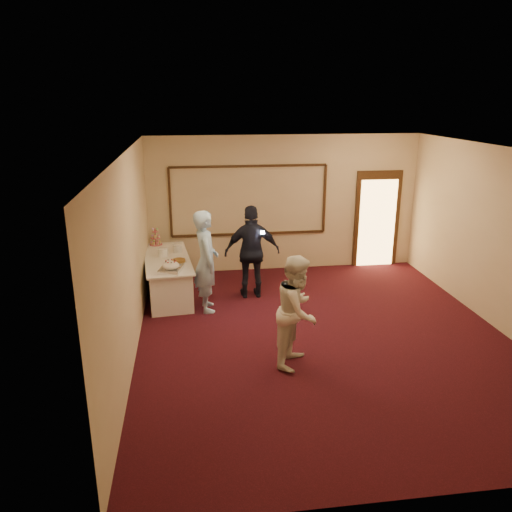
{
  "coord_description": "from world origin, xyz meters",
  "views": [
    {
      "loc": [
        -2.1,
        -7.19,
        3.76
      ],
      "look_at": [
        -0.99,
        0.9,
        1.15
      ],
      "focal_mm": 35.0,
      "sensor_mm": 36.0,
      "label": 1
    }
  ],
  "objects_px": {
    "plate_stack_a": "(163,252)",
    "guest": "(252,252)",
    "buffet_table": "(168,276)",
    "cupcake_stand": "(156,238)",
    "man": "(206,261)",
    "woman": "(298,311)",
    "tart": "(179,261)",
    "plate_stack_b": "(177,248)",
    "pavlova_tray": "(171,267)"
  },
  "relations": [
    {
      "from": "plate_stack_a",
      "to": "guest",
      "type": "bearing_deg",
      "value": -13.25
    },
    {
      "from": "buffet_table",
      "to": "cupcake_stand",
      "type": "xyz_separation_m",
      "value": [
        -0.26,
        0.95,
        0.52
      ]
    },
    {
      "from": "plate_stack_a",
      "to": "man",
      "type": "height_order",
      "value": "man"
    },
    {
      "from": "buffet_table",
      "to": "woman",
      "type": "relative_size",
      "value": 1.38
    },
    {
      "from": "tart",
      "to": "woman",
      "type": "relative_size",
      "value": 0.17
    },
    {
      "from": "tart",
      "to": "man",
      "type": "bearing_deg",
      "value": -45.21
    },
    {
      "from": "plate_stack_a",
      "to": "guest",
      "type": "relative_size",
      "value": 0.11
    },
    {
      "from": "buffet_table",
      "to": "plate_stack_b",
      "type": "bearing_deg",
      "value": 60.28
    },
    {
      "from": "pavlova_tray",
      "to": "tart",
      "type": "height_order",
      "value": "pavlova_tray"
    },
    {
      "from": "plate_stack_a",
      "to": "tart",
      "type": "bearing_deg",
      "value": -53.41
    },
    {
      "from": "plate_stack_b",
      "to": "woman",
      "type": "relative_size",
      "value": 0.12
    },
    {
      "from": "buffet_table",
      "to": "woman",
      "type": "bearing_deg",
      "value": -56.46
    },
    {
      "from": "tart",
      "to": "man",
      "type": "relative_size",
      "value": 0.15
    },
    {
      "from": "tart",
      "to": "guest",
      "type": "bearing_deg",
      "value": 0.7
    },
    {
      "from": "man",
      "to": "tart",
      "type": "bearing_deg",
      "value": 39.3
    },
    {
      "from": "plate_stack_b",
      "to": "buffet_table",
      "type": "bearing_deg",
      "value": -119.72
    },
    {
      "from": "plate_stack_b",
      "to": "pavlova_tray",
      "type": "bearing_deg",
      "value": -95.01
    },
    {
      "from": "plate_stack_b",
      "to": "man",
      "type": "xyz_separation_m",
      "value": [
        0.53,
        -1.17,
        0.08
      ]
    },
    {
      "from": "buffet_table",
      "to": "cupcake_stand",
      "type": "distance_m",
      "value": 1.12
    },
    {
      "from": "pavlova_tray",
      "to": "woman",
      "type": "relative_size",
      "value": 0.35
    },
    {
      "from": "plate_stack_a",
      "to": "pavlova_tray",
      "type": "bearing_deg",
      "value": -78.79
    },
    {
      "from": "woman",
      "to": "man",
      "type": "bearing_deg",
      "value": 58.79
    },
    {
      "from": "man",
      "to": "woman",
      "type": "bearing_deg",
      "value": -155.73
    },
    {
      "from": "buffet_table",
      "to": "man",
      "type": "height_order",
      "value": "man"
    },
    {
      "from": "cupcake_stand",
      "to": "plate_stack_a",
      "type": "distance_m",
      "value": 0.87
    },
    {
      "from": "plate_stack_b",
      "to": "man",
      "type": "distance_m",
      "value": 1.29
    },
    {
      "from": "cupcake_stand",
      "to": "plate_stack_b",
      "type": "height_order",
      "value": "cupcake_stand"
    },
    {
      "from": "plate_stack_b",
      "to": "guest",
      "type": "xyz_separation_m",
      "value": [
        1.44,
        -0.65,
        0.06
      ]
    },
    {
      "from": "tart",
      "to": "woman",
      "type": "height_order",
      "value": "woman"
    },
    {
      "from": "guest",
      "to": "buffet_table",
      "type": "bearing_deg",
      "value": -9.63
    },
    {
      "from": "man",
      "to": "plate_stack_b",
      "type": "bearing_deg",
      "value": 18.89
    },
    {
      "from": "buffet_table",
      "to": "cupcake_stand",
      "type": "height_order",
      "value": "cupcake_stand"
    },
    {
      "from": "man",
      "to": "guest",
      "type": "relative_size",
      "value": 1.03
    },
    {
      "from": "cupcake_stand",
      "to": "pavlova_tray",
      "type": "bearing_deg",
      "value": -78.32
    },
    {
      "from": "cupcake_stand",
      "to": "tart",
      "type": "height_order",
      "value": "cupcake_stand"
    },
    {
      "from": "woman",
      "to": "guest",
      "type": "height_order",
      "value": "guest"
    },
    {
      "from": "plate_stack_b",
      "to": "man",
      "type": "bearing_deg",
      "value": -65.62
    },
    {
      "from": "cupcake_stand",
      "to": "plate_stack_a",
      "type": "bearing_deg",
      "value": -77.81
    },
    {
      "from": "plate_stack_a",
      "to": "guest",
      "type": "xyz_separation_m",
      "value": [
        1.72,
        -0.4,
        0.06
      ]
    },
    {
      "from": "pavlova_tray",
      "to": "plate_stack_a",
      "type": "relative_size",
      "value": 2.89
    },
    {
      "from": "pavlova_tray",
      "to": "cupcake_stand",
      "type": "bearing_deg",
      "value": 101.68
    },
    {
      "from": "buffet_table",
      "to": "tart",
      "type": "xyz_separation_m",
      "value": [
        0.24,
        -0.31,
        0.41
      ]
    },
    {
      "from": "buffet_table",
      "to": "pavlova_tray",
      "type": "distance_m",
      "value": 0.93
    },
    {
      "from": "plate_stack_b",
      "to": "man",
      "type": "relative_size",
      "value": 0.11
    },
    {
      "from": "pavlova_tray",
      "to": "tart",
      "type": "xyz_separation_m",
      "value": [
        0.13,
        0.48,
        -0.05
      ]
    },
    {
      "from": "plate_stack_b",
      "to": "woman",
      "type": "height_order",
      "value": "woman"
    },
    {
      "from": "plate_stack_a",
      "to": "woman",
      "type": "height_order",
      "value": "woman"
    },
    {
      "from": "cupcake_stand",
      "to": "buffet_table",
      "type": "bearing_deg",
      "value": -74.76
    },
    {
      "from": "man",
      "to": "cupcake_stand",
      "type": "bearing_deg",
      "value": 23.86
    },
    {
      "from": "tart",
      "to": "woman",
      "type": "bearing_deg",
      "value": -56.89
    }
  ]
}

